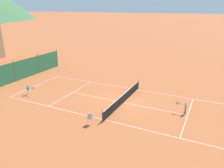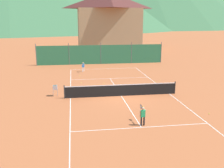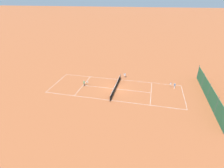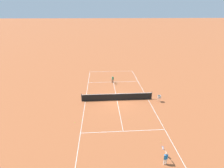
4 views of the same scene
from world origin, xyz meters
TOP-DOWN VIEW (x-y plane):
  - ground_plane at (0.00, 0.00)m, footprint 600.00×600.00m
  - court_line_markings at (0.00, 0.00)m, footprint 8.25×23.85m
  - tennis_net at (0.00, 0.00)m, footprint 9.18×0.08m
  - windscreen_fence_far at (-0.00, 15.50)m, footprint 17.28×0.08m
  - player_far_baseline at (-2.64, 10.48)m, footprint 0.38×0.99m
  - player_near_service at (0.14, -6.06)m, footprint 0.39×0.99m
  - tennis_ball_alley_left at (-3.13, 8.14)m, footprint 0.07×0.07m
  - tennis_ball_alley_right at (4.97, -4.97)m, footprint 0.07×0.07m
  - tennis_ball_mid_court at (-0.88, 4.48)m, footprint 0.07×0.07m
  - tennis_ball_by_net_right at (1.04, -2.88)m, footprint 0.07×0.07m
  - tennis_ball_by_net_left at (4.84, 4.65)m, footprint 0.07×0.07m
  - tennis_ball_service_box at (4.23, 4.29)m, footprint 0.07×0.07m
  - tennis_ball_near_corner at (-3.06, 4.82)m, footprint 0.07×0.07m
  - ball_hopper at (-5.31, 0.79)m, footprint 0.36×0.36m

SIDE VIEW (x-z plane):
  - ground_plane at x=0.00m, z-range 0.00..0.00m
  - court_line_markings at x=0.00m, z-range 0.00..0.01m
  - tennis_ball_alley_left at x=-3.13m, z-range 0.00..0.07m
  - tennis_ball_alley_right at x=4.97m, z-range 0.00..0.07m
  - tennis_ball_mid_court at x=-0.88m, z-range 0.00..0.07m
  - tennis_ball_by_net_right at x=1.04m, z-range 0.00..0.07m
  - tennis_ball_by_net_left at x=4.84m, z-range 0.00..0.07m
  - tennis_ball_service_box at x=4.23m, z-range 0.00..0.07m
  - tennis_ball_near_corner at x=-3.06m, z-range 0.00..0.07m
  - tennis_net at x=0.00m, z-range -0.03..1.03m
  - ball_hopper at x=-5.31m, z-range 0.21..1.10m
  - player_far_baseline at x=-2.64m, z-range 0.10..1.22m
  - player_near_service at x=0.14m, z-range 0.10..1.25m
  - windscreen_fence_far at x=0.00m, z-range -0.14..2.76m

